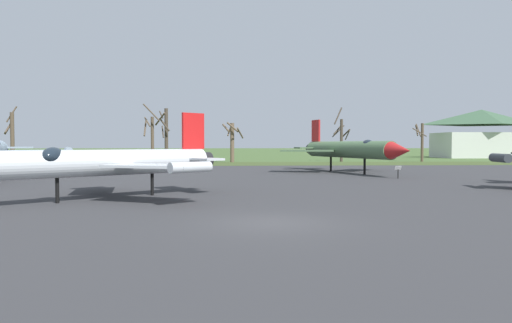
{
  "coord_description": "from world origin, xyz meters",
  "views": [
    {
      "loc": [
        -1.52,
        -16.58,
        2.83
      ],
      "look_at": [
        0.32,
        15.29,
        1.65
      ],
      "focal_mm": 33.27,
      "sensor_mm": 36.0,
      "label": 1
    }
  ],
  "objects_px": {
    "jet_fighter_front_right": "(349,149)",
    "info_placard_front_right": "(398,171)",
    "jet_fighter_rear_center": "(102,162)",
    "visitor_building": "(481,134)"
  },
  "relations": [
    {
      "from": "jet_fighter_front_right",
      "to": "info_placard_front_right",
      "type": "bearing_deg",
      "value": -74.16
    },
    {
      "from": "jet_fighter_front_right",
      "to": "info_placard_front_right",
      "type": "distance_m",
      "value": 7.81
    },
    {
      "from": "jet_fighter_front_right",
      "to": "visitor_building",
      "type": "bearing_deg",
      "value": 51.15
    },
    {
      "from": "jet_fighter_front_right",
      "to": "jet_fighter_rear_center",
      "type": "xyz_separation_m",
      "value": [
        -17.86,
        -20.58,
        -0.41
      ]
    },
    {
      "from": "info_placard_front_right",
      "to": "visitor_building",
      "type": "relative_size",
      "value": 0.06
    },
    {
      "from": "info_placard_front_right",
      "to": "jet_fighter_rear_center",
      "type": "height_order",
      "value": "jet_fighter_rear_center"
    },
    {
      "from": "jet_fighter_front_right",
      "to": "visitor_building",
      "type": "height_order",
      "value": "visitor_building"
    },
    {
      "from": "visitor_building",
      "to": "jet_fighter_rear_center",
      "type": "bearing_deg",
      "value": -129.47
    },
    {
      "from": "info_placard_front_right",
      "to": "visitor_building",
      "type": "xyz_separation_m",
      "value": [
        38.57,
        57.81,
        4.26
      ]
    },
    {
      "from": "jet_fighter_front_right",
      "to": "info_placard_front_right",
      "type": "relative_size",
      "value": 15.68
    }
  ]
}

